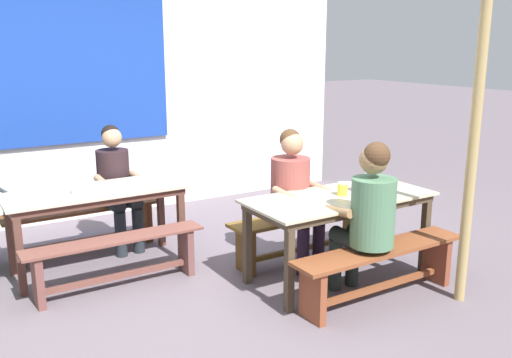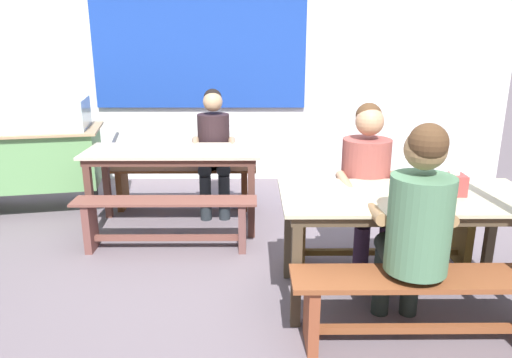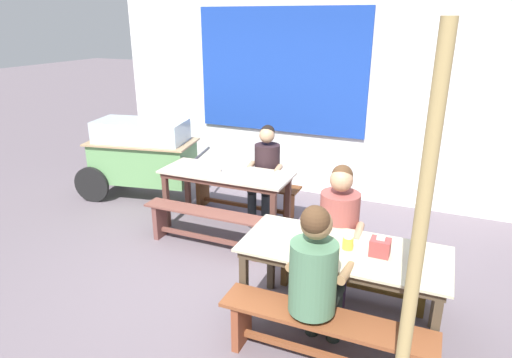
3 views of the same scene
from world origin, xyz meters
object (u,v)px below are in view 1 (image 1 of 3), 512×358
Objects in this scene: person_near_front at (368,211)px; person_right_near_table at (294,189)px; condiment_jar at (342,189)px; bench_near_front at (380,264)px; bench_far_back at (84,222)px; dining_table_far at (96,199)px; dining_table_near at (340,204)px; bench_near_back at (303,229)px; soup_bowl at (81,191)px; tissue_box at (364,184)px; bench_far_front at (117,257)px; person_center_facing at (116,180)px; wooden_support_post at (473,148)px.

person_right_near_table is at bearing 93.80° from person_near_front.
bench_near_front is at bearing -92.73° from condiment_jar.
bench_far_back is 2.56m from condiment_jar.
dining_table_near is (1.72, -1.29, 0.01)m from dining_table_far.
condiment_jar is (0.02, 0.52, 0.49)m from bench_near_front.
soup_bowl reaches higher than bench_near_back.
soup_bowl is (-0.13, -0.56, 0.47)m from bench_far_back.
condiment_jar is (-0.25, 0.00, -0.01)m from tissue_box.
tissue_box is at bearing 50.89° from person_near_front.
person_right_near_table reaches higher than tissue_box.
bench_far_front is 1.22× the size of person_center_facing.
person_right_near_table is (1.56, -1.34, 0.43)m from bench_far_back.
person_near_front is at bearing -86.20° from person_right_near_table.
soup_bowl is (-1.69, 0.79, 0.04)m from person_right_near_table.
dining_table_near is at bearing -178.91° from tissue_box.
bench_near_front is 2.59m from soup_bowl.
condiment_jar is at bearing 179.99° from tissue_box.
bench_near_back is 8.66× the size of soup_bowl.
dining_table_near is 1.92m from bench_far_front.
soup_bowl is at bearing 149.79° from tissue_box.
soup_bowl is (-1.85, 1.24, 0.10)m from dining_table_near.
condiment_jar is at bearing 74.66° from person_near_front.
bench_far_back is at bearing 139.30° from person_right_near_table.
person_near_front is at bearing -105.34° from condiment_jar.
bench_far_back is at bearing 90.43° from dining_table_far.
person_center_facing is (-1.39, 1.73, 0.03)m from dining_table_near.
dining_table_near is at bearing -169.62° from condiment_jar.
bench_far_front is at bearing -89.57° from bench_far_back.
person_center_facing reaches higher than condiment_jar.
person_center_facing is at bearing -11.30° from bench_far_back.
dining_table_far reaches higher than bench_near_back.
person_near_front is 2.44m from soup_bowl.
dining_table_near is at bearing -89.50° from bench_near_back.
bench_far_back is 1.02m from bench_far_front.
condiment_jar is 0.66× the size of soup_bowl.
dining_table_near is 1.09× the size of bench_far_back.
condiment_jar reaches higher than bench_near_back.
person_right_near_table is (1.56, -0.32, 0.44)m from bench_far_front.
soup_bowl is at bearing 146.62° from condiment_jar.
condiment_jar reaches higher than soup_bowl.
bench_far_back is 2.15m from bench_near_back.
bench_far_front is 13.04× the size of condiment_jar.
person_center_facing is at bearing 120.58° from person_near_front.
dining_table_far is at bearing 143.65° from condiment_jar.
person_near_front is 0.60m from tissue_box.
person_right_near_table reaches higher than condiment_jar.
soup_bowl is 0.07× the size of wooden_support_post.
bench_far_front is at bearing 168.25° from person_right_near_table.
dining_table_far is at bearing -126.29° from person_center_facing.
bench_near_front is 9.05× the size of soup_bowl.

